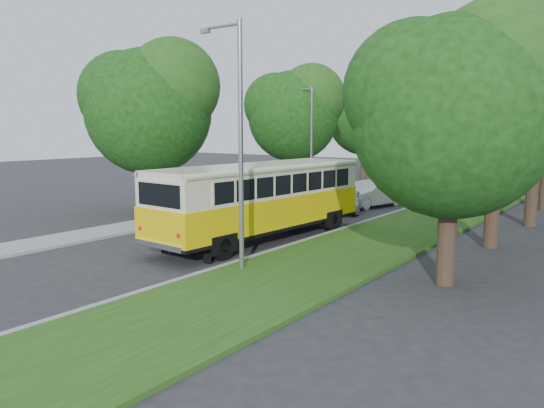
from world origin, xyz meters
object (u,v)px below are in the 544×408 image
Objects in this scene: lamppost_near at (238,138)px; car_blue at (437,188)px; vintage_bus at (261,202)px; car_grey at (457,177)px; lamppost_far at (310,136)px; car_white at (372,194)px; car_silver at (348,201)px.

lamppost_near is 22.82m from car_blue.
vintage_bus reaches higher than car_grey.
lamppost_far is 7.41m from car_white.
car_blue is at bearing -79.52° from car_grey.
lamppost_near reaches higher than lamppost_far.
vintage_bus is at bearing 118.98° from lamppost_near.
car_grey is (0.41, 15.01, -0.05)m from car_white.
car_white is at bearing -91.61° from car_blue.
car_white is (0.17, 2.62, 0.13)m from car_silver.
lamppost_near reaches higher than car_silver.
car_grey is at bearing 94.55° from lamppost_near.
car_white reaches higher than car_grey.
car_silver is 17.63m from car_grey.
lamppost_near is 14.07m from car_silver.
vintage_bus is 2.36× the size of car_white.
car_blue reaches higher than car_silver.
car_white is at bearing -89.57° from car_grey.
lamppost_far is at bearing 117.59° from car_silver.
car_grey is (-1.25, 8.36, 0.05)m from car_blue.
lamppost_near is 1.77× the size of car_blue.
car_white is 0.91× the size of car_grey.
lamppost_far is 1.48× the size of car_grey.
car_white is 1.02× the size of car_blue.
car_grey is (-2.45, 30.84, -3.66)m from lamppost_near.
car_blue is at bearing 58.40° from car_silver.
car_white is (6.04, -2.67, -3.36)m from lamppost_far.
car_white is at bearing 95.38° from vintage_bus.
lamppost_near is 16.49m from car_white.
lamppost_near is at bearing -74.53° from car_blue.
car_silver is 0.73× the size of car_grey.
car_silver is (5.87, -5.28, -3.49)m from lamppost_far.
vintage_bus is 11.48m from car_white.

